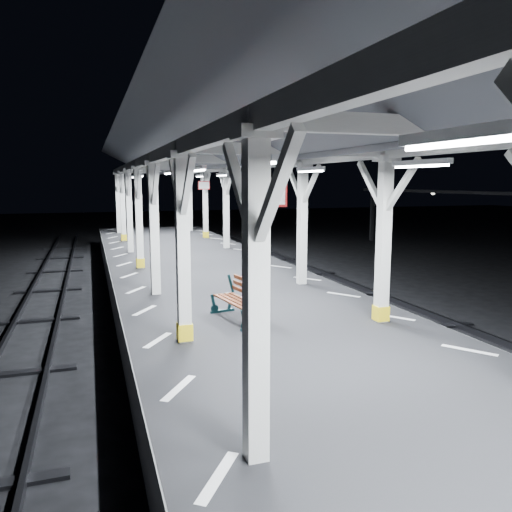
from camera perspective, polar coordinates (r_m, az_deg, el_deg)
ground at (r=8.31m, az=9.25°, el=-18.91°), size 120.00×120.00×0.00m
platform at (r=8.09m, az=9.33°, el=-15.76°), size 6.00×50.00×1.00m
hazard_stripes_left at (r=7.16m, az=-8.81°, el=-14.67°), size 1.00×48.00×0.01m
hazard_stripes_right at (r=9.25m, az=23.18°, el=-9.87°), size 1.00×48.00×0.01m
canopy at (r=7.41m, az=10.16°, el=14.15°), size 5.40×49.00×4.65m
bench_mid at (r=10.21m, az=-1.74°, el=-4.92°), size 0.81×1.60×0.83m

